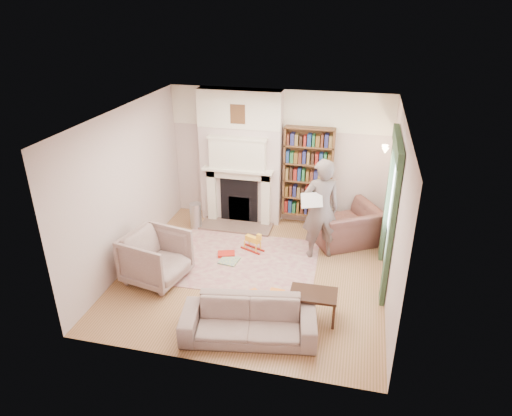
% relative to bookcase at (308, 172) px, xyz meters
% --- Properties ---
extents(floor, '(4.50, 4.50, 0.00)m').
position_rel_bookcase_xyz_m(floor, '(-0.65, -2.12, -1.18)').
color(floor, brown).
rests_on(floor, ground).
extents(ceiling, '(4.50, 4.50, 0.00)m').
position_rel_bookcase_xyz_m(ceiling, '(-0.65, -2.12, 1.62)').
color(ceiling, white).
rests_on(ceiling, wall_back).
extents(wall_back, '(4.50, 0.00, 4.50)m').
position_rel_bookcase_xyz_m(wall_back, '(-0.65, 0.13, 0.22)').
color(wall_back, beige).
rests_on(wall_back, floor).
extents(wall_front, '(4.50, 0.00, 4.50)m').
position_rel_bookcase_xyz_m(wall_front, '(-0.65, -4.37, 0.22)').
color(wall_front, beige).
rests_on(wall_front, floor).
extents(wall_left, '(0.00, 4.50, 4.50)m').
position_rel_bookcase_xyz_m(wall_left, '(-2.90, -2.12, 0.22)').
color(wall_left, beige).
rests_on(wall_left, floor).
extents(wall_right, '(0.00, 4.50, 4.50)m').
position_rel_bookcase_xyz_m(wall_right, '(1.60, -2.12, 0.22)').
color(wall_right, beige).
rests_on(wall_right, floor).
extents(fireplace, '(1.70, 0.58, 2.80)m').
position_rel_bookcase_xyz_m(fireplace, '(-1.40, -0.07, 0.21)').
color(fireplace, beige).
rests_on(fireplace, floor).
extents(bookcase, '(1.00, 0.24, 1.85)m').
position_rel_bookcase_xyz_m(bookcase, '(0.00, 0.00, 0.00)').
color(bookcase, brown).
rests_on(bookcase, floor).
extents(window, '(0.02, 0.90, 1.30)m').
position_rel_bookcase_xyz_m(window, '(1.58, -1.72, 0.27)').
color(window, silver).
rests_on(window, wall_right).
extents(curtain_left, '(0.07, 0.32, 2.40)m').
position_rel_bookcase_xyz_m(curtain_left, '(1.55, -2.42, 0.02)').
color(curtain_left, '#2E482F').
rests_on(curtain_left, floor).
extents(curtain_right, '(0.07, 0.32, 2.40)m').
position_rel_bookcase_xyz_m(curtain_right, '(1.55, -1.02, 0.02)').
color(curtain_right, '#2E482F').
rests_on(curtain_right, floor).
extents(pelmet, '(0.09, 1.70, 0.24)m').
position_rel_bookcase_xyz_m(pelmet, '(1.54, -1.72, 1.20)').
color(pelmet, '#2E482F').
rests_on(pelmet, wall_right).
extents(wall_sconce, '(0.20, 0.24, 0.24)m').
position_rel_bookcase_xyz_m(wall_sconce, '(1.38, -0.62, 0.72)').
color(wall_sconce, gold).
rests_on(wall_sconce, wall_right).
extents(rug, '(2.72, 2.12, 0.01)m').
position_rel_bookcase_xyz_m(rug, '(-0.91, -1.79, -1.17)').
color(rug, '#C1B392').
rests_on(rug, floor).
extents(armchair_reading, '(1.54, 1.49, 0.77)m').
position_rel_bookcase_xyz_m(armchair_reading, '(0.85, -0.65, -0.79)').
color(armchair_reading, '#4C2C28').
rests_on(armchair_reading, floor).
extents(armchair_left, '(1.13, 1.11, 0.87)m').
position_rel_bookcase_xyz_m(armchair_left, '(-2.19, -2.69, -0.74)').
color(armchair_left, '#A69B89').
rests_on(armchair_left, floor).
extents(sofa, '(2.00, 1.05, 0.56)m').
position_rel_bookcase_xyz_m(sofa, '(-0.32, -3.74, -0.90)').
color(sofa, gray).
rests_on(sofa, floor).
extents(man_reading, '(0.82, 0.69, 1.91)m').
position_rel_bookcase_xyz_m(man_reading, '(0.40, -1.25, -0.22)').
color(man_reading, '#5D4E4A').
rests_on(man_reading, floor).
extents(newspaper, '(0.40, 0.25, 0.26)m').
position_rel_bookcase_xyz_m(newspaper, '(0.25, -1.45, 0.03)').
color(newspaper, silver).
rests_on(newspaper, man_reading).
extents(coffee_table, '(0.71, 0.46, 0.45)m').
position_rel_bookcase_xyz_m(coffee_table, '(0.52, -3.11, -0.95)').
color(coffee_table, '#331C11').
rests_on(coffee_table, floor).
extents(paraffin_heater, '(0.30, 0.30, 0.55)m').
position_rel_bookcase_xyz_m(paraffin_heater, '(-2.22, -0.70, -0.90)').
color(paraffin_heater, '#A8ABB0').
rests_on(paraffin_heater, floor).
extents(rocking_horse, '(0.49, 0.35, 0.40)m').
position_rel_bookcase_xyz_m(rocking_horse, '(-0.84, -1.36, -0.97)').
color(rocking_horse, yellow).
rests_on(rocking_horse, rug).
extents(board_game, '(0.37, 0.37, 0.03)m').
position_rel_bookcase_xyz_m(board_game, '(-1.16, -1.87, -1.15)').
color(board_game, '#DDE14F').
rests_on(board_game, rug).
extents(game_box_lid, '(0.36, 0.29, 0.05)m').
position_rel_bookcase_xyz_m(game_box_lid, '(-1.27, -1.67, -1.14)').
color(game_box_lid, red).
rests_on(game_box_lid, rug).
extents(comic_annuals, '(0.67, 0.37, 0.02)m').
position_rel_bookcase_xyz_m(comic_annuals, '(-0.32, -2.67, -1.16)').
color(comic_annuals, red).
rests_on(comic_annuals, rug).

